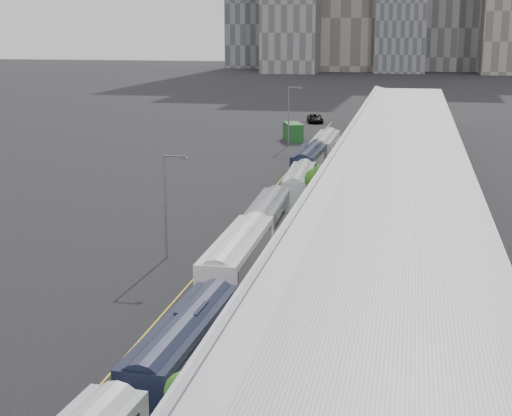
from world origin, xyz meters
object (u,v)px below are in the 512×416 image
(bus_2, at_px, (238,265))
(bus_4, at_px, (299,188))
(bus_1, at_px, (184,355))
(suv, at_px, (315,118))
(bus_6, at_px, (325,151))
(shipping_container, at_px, (293,132))
(bus_5, at_px, (310,165))
(street_lamp_near, at_px, (168,199))
(street_lamp_far, at_px, (290,112))
(bus_3, at_px, (267,222))

(bus_2, height_order, bus_4, bus_2)
(bus_1, relative_size, suv, 2.11)
(bus_6, bearing_deg, shipping_container, 109.50)
(bus_5, height_order, shipping_container, bus_5)
(street_lamp_near, bearing_deg, bus_4, 72.06)
(bus_6, bearing_deg, bus_5, -92.76)
(bus_2, xyz_separation_m, bus_6, (0.21, 53.51, 0.02))
(bus_2, xyz_separation_m, bus_4, (0.27, 28.92, -0.17))
(bus_4, height_order, street_lamp_far, street_lamp_far)
(bus_1, height_order, bus_4, bus_1)
(bus_4, bearing_deg, bus_3, -95.19)
(bus_5, relative_size, bus_6, 0.99)
(bus_3, xyz_separation_m, street_lamp_far, (-6.53, 54.50, 3.80))
(bus_1, bearing_deg, bus_4, 92.58)
(bus_6, height_order, street_lamp_far, street_lamp_far)
(street_lamp_far, height_order, shipping_container, street_lamp_far)
(bus_1, bearing_deg, shipping_container, 97.18)
(bus_5, bearing_deg, shipping_container, 103.83)
(bus_3, relative_size, bus_5, 0.90)
(bus_5, bearing_deg, bus_3, -88.75)
(bus_1, xyz_separation_m, street_lamp_far, (-7.54, 83.64, 3.74))
(bus_4, relative_size, street_lamp_near, 1.47)
(bus_4, height_order, shipping_container, bus_4)
(bus_2, relative_size, bus_3, 1.11)
(suv, bearing_deg, street_lamp_near, -102.59)
(bus_1, height_order, street_lamp_far, street_lamp_far)
(bus_3, height_order, street_lamp_near, street_lamp_near)
(bus_2, bearing_deg, street_lamp_far, 95.65)
(bus_3, distance_m, suv, 85.90)
(bus_1, distance_m, bus_2, 15.58)
(bus_2, xyz_separation_m, street_lamp_near, (-7.10, 6.18, 3.22))
(shipping_container, bearing_deg, bus_3, -102.32)
(bus_3, relative_size, street_lamp_near, 1.46)
(bus_3, bearing_deg, bus_6, 87.41)
(bus_6, bearing_deg, bus_2, -90.57)
(bus_6, height_order, street_lamp_near, street_lamp_near)
(bus_2, xyz_separation_m, shipping_container, (-7.32, 74.39, -0.26))
(bus_5, bearing_deg, street_lamp_far, 105.89)
(bus_2, bearing_deg, bus_5, 90.20)
(bus_1, distance_m, bus_6, 69.08)
(bus_5, height_order, suv, bus_5)
(bus_5, xyz_separation_m, suv, (-6.50, 57.15, -0.85))
(bus_4, distance_m, shipping_container, 46.10)
(suv, bearing_deg, bus_6, -93.71)
(suv, bearing_deg, bus_5, -95.90)
(bus_2, relative_size, suv, 2.26)
(bus_1, distance_m, street_lamp_far, 84.07)
(bus_5, height_order, bus_6, bus_6)
(bus_3, bearing_deg, bus_5, 88.03)
(bus_6, xyz_separation_m, street_lamp_far, (-7.14, 14.57, 3.60))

